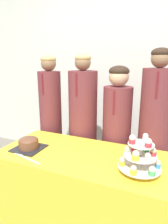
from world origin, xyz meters
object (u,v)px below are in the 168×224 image
at_px(student_1, 83,130).
at_px(student_2, 116,139).
at_px(cake_knife, 23,156).
at_px(cupcake_stand, 140,156).
at_px(student_3, 153,138).
at_px(student_0, 51,124).
at_px(round_cake, 29,143).

distance_m(student_1, student_2, 0.37).
bearing_deg(cake_knife, student_2, 66.05).
distance_m(cupcake_stand, student_1, 0.92).
height_order(cake_knife, student_3, student_3).
relative_size(cake_knife, student_0, 0.20).
distance_m(student_0, student_1, 0.41).
distance_m(round_cake, student_3, 1.14).
bearing_deg(student_0, student_3, 0.00).
distance_m(student_1, student_3, 0.73).
bearing_deg(student_3, cake_knife, -141.07).
distance_m(student_2, student_3, 0.36).
relative_size(cake_knife, student_1, 0.20).
bearing_deg(cake_knife, round_cake, 122.96).
bearing_deg(student_1, round_cake, -111.85).
relative_size(round_cake, student_0, 0.16).
height_order(student_0, student_3, student_3).
xyz_separation_m(cake_knife, student_2, (0.57, 0.74, -0.03)).
bearing_deg(student_2, cake_knife, -127.25).
bearing_deg(cupcake_stand, round_cake, -179.91).
relative_size(round_cake, student_3, 0.16).
height_order(cake_knife, cupcake_stand, cupcake_stand).
xyz_separation_m(cake_knife, student_1, (0.19, 0.74, 0.01)).
bearing_deg(student_2, cupcake_stand, -62.47).
height_order(student_0, student_2, student_0).
distance_m(student_0, student_2, 0.78).
distance_m(cake_knife, student_1, 0.77).
bearing_deg(student_2, student_0, -180.00).
xyz_separation_m(student_0, student_2, (0.78, 0.00, -0.05)).
bearing_deg(round_cake, student_2, 44.54).
bearing_deg(student_0, student_1, 0.00).
xyz_separation_m(cake_knife, student_3, (0.92, 0.74, 0.03)).
bearing_deg(cupcake_stand, student_0, 151.10).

